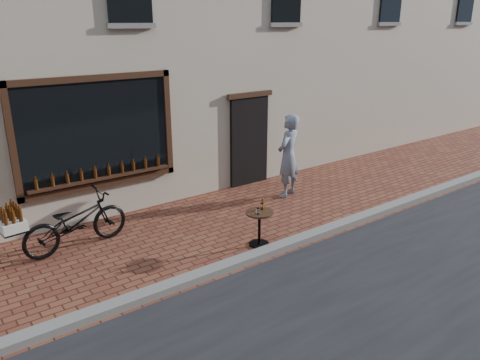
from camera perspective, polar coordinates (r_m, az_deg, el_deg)
ground at (r=8.40m, az=5.13°, el=-9.22°), size 90.00×90.00×0.00m
kerb at (r=8.51m, az=4.24°, el=-8.36°), size 90.00×0.25×0.12m
cargo_bicycle at (r=8.94m, az=-19.63°, el=-4.84°), size 2.28×0.87×1.09m
bistro_table at (r=8.58m, az=2.39°, el=-5.04°), size 0.51×0.51×0.88m
pedestrian at (r=10.91m, az=5.90°, el=2.94°), size 0.83×0.70×1.94m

